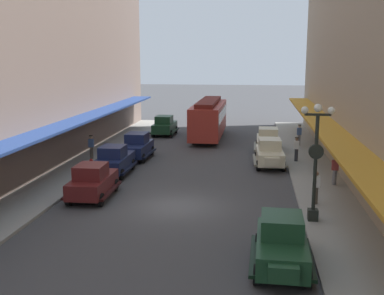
{
  "coord_description": "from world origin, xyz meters",
  "views": [
    {
      "loc": [
        3.74,
        -22.09,
        7.3
      ],
      "look_at": [
        0.0,
        6.0,
        1.8
      ],
      "focal_mm": 44.3,
      "sensor_mm": 36.0,
      "label": 1
    }
  ],
  "objects_px": {
    "pedestrian_1": "(335,170)",
    "pedestrian_0": "(296,149)",
    "lamp_post_with_clock": "(316,158)",
    "fire_hydrant": "(91,165)",
    "streetcar": "(209,117)",
    "parked_car_5": "(282,242)",
    "parked_car_3": "(136,146)",
    "parked_car_1": "(114,159)",
    "parked_car_4": "(270,153)",
    "parked_car_0": "(165,125)",
    "parked_car_6": "(268,140)",
    "pedestrian_3": "(316,187)",
    "parked_car_2": "(93,180)",
    "pedestrian_2": "(91,147)",
    "pedestrian_4": "(299,135)"
  },
  "relations": [
    {
      "from": "parked_car_0",
      "to": "parked_car_3",
      "type": "xyz_separation_m",
      "value": [
        -0.07,
        -10.42,
        0.0
      ]
    },
    {
      "from": "streetcar",
      "to": "pedestrian_3",
      "type": "relative_size",
      "value": 5.86
    },
    {
      "from": "parked_car_3",
      "to": "pedestrian_4",
      "type": "distance_m",
      "value": 13.47
    },
    {
      "from": "parked_car_3",
      "to": "parked_car_0",
      "type": "bearing_deg",
      "value": 89.63
    },
    {
      "from": "parked_car_2",
      "to": "parked_car_4",
      "type": "relative_size",
      "value": 1.0
    },
    {
      "from": "parked_car_0",
      "to": "pedestrian_2",
      "type": "distance_m",
      "value": 11.93
    },
    {
      "from": "parked_car_6",
      "to": "pedestrian_0",
      "type": "height_order",
      "value": "parked_car_6"
    },
    {
      "from": "fire_hydrant",
      "to": "pedestrian_4",
      "type": "distance_m",
      "value": 17.5
    },
    {
      "from": "parked_car_5",
      "to": "pedestrian_1",
      "type": "relative_size",
      "value": 2.61
    },
    {
      "from": "parked_car_2",
      "to": "pedestrian_3",
      "type": "height_order",
      "value": "parked_car_2"
    },
    {
      "from": "pedestrian_2",
      "to": "parked_car_5",
      "type": "bearing_deg",
      "value": -51.73
    },
    {
      "from": "streetcar",
      "to": "pedestrian_0",
      "type": "bearing_deg",
      "value": -52.64
    },
    {
      "from": "parked_car_1",
      "to": "fire_hydrant",
      "type": "distance_m",
      "value": 1.51
    },
    {
      "from": "lamp_post_with_clock",
      "to": "parked_car_5",
      "type": "bearing_deg",
      "value": -109.0
    },
    {
      "from": "parked_car_5",
      "to": "pedestrian_0",
      "type": "bearing_deg",
      "value": 83.62
    },
    {
      "from": "parked_car_4",
      "to": "pedestrian_3",
      "type": "distance_m",
      "value": 8.73
    },
    {
      "from": "lamp_post_with_clock",
      "to": "fire_hydrant",
      "type": "height_order",
      "value": "lamp_post_with_clock"
    },
    {
      "from": "parked_car_2",
      "to": "lamp_post_with_clock",
      "type": "distance_m",
      "value": 11.36
    },
    {
      "from": "parked_car_0",
      "to": "pedestrian_0",
      "type": "bearing_deg",
      "value": -42.83
    },
    {
      "from": "parked_car_6",
      "to": "streetcar",
      "type": "distance_m",
      "value": 7.55
    },
    {
      "from": "parked_car_1",
      "to": "fire_hydrant",
      "type": "xyz_separation_m",
      "value": [
        -1.45,
        -0.08,
        -0.38
      ]
    },
    {
      "from": "streetcar",
      "to": "pedestrian_0",
      "type": "xyz_separation_m",
      "value": [
        6.98,
        -9.14,
        -0.89
      ]
    },
    {
      "from": "parked_car_5",
      "to": "parked_car_4",
      "type": "bearing_deg",
      "value": 89.89
    },
    {
      "from": "parked_car_1",
      "to": "parked_car_4",
      "type": "xyz_separation_m",
      "value": [
        9.7,
        3.48,
        0.0
      ]
    },
    {
      "from": "parked_car_0",
      "to": "pedestrian_3",
      "type": "distance_m",
      "value": 23.07
    },
    {
      "from": "parked_car_5",
      "to": "pedestrian_4",
      "type": "xyz_separation_m",
      "value": [
        2.59,
        22.94,
        0.07
      ]
    },
    {
      "from": "fire_hydrant",
      "to": "pedestrian_1",
      "type": "bearing_deg",
      "value": -4.71
    },
    {
      "from": "pedestrian_1",
      "to": "parked_car_2",
      "type": "bearing_deg",
      "value": -163.59
    },
    {
      "from": "parked_car_4",
      "to": "pedestrian_1",
      "type": "bearing_deg",
      "value": -53.87
    },
    {
      "from": "parked_car_6",
      "to": "fire_hydrant",
      "type": "distance_m",
      "value": 14.0
    },
    {
      "from": "parked_car_3",
      "to": "lamp_post_with_clock",
      "type": "distance_m",
      "value": 16.5
    },
    {
      "from": "parked_car_6",
      "to": "lamp_post_with_clock",
      "type": "xyz_separation_m",
      "value": [
        1.59,
        -15.8,
        2.04
      ]
    },
    {
      "from": "pedestrian_1",
      "to": "pedestrian_2",
      "type": "xyz_separation_m",
      "value": [
        -15.89,
        4.82,
        0.02
      ]
    },
    {
      "from": "pedestrian_1",
      "to": "pedestrian_0",
      "type": "bearing_deg",
      "value": 105.29
    },
    {
      "from": "parked_car_0",
      "to": "parked_car_6",
      "type": "xyz_separation_m",
      "value": [
        9.38,
        -6.72,
        0.0
      ]
    },
    {
      "from": "streetcar",
      "to": "lamp_post_with_clock",
      "type": "height_order",
      "value": "lamp_post_with_clock"
    },
    {
      "from": "pedestrian_2",
      "to": "pedestrian_3",
      "type": "height_order",
      "value": "pedestrian_2"
    },
    {
      "from": "parked_car_0",
      "to": "pedestrian_1",
      "type": "distance_m",
      "value": 20.8
    },
    {
      "from": "streetcar",
      "to": "pedestrian_0",
      "type": "distance_m",
      "value": 11.53
    },
    {
      "from": "parked_car_0",
      "to": "lamp_post_with_clock",
      "type": "distance_m",
      "value": 25.12
    },
    {
      "from": "parked_car_4",
      "to": "streetcar",
      "type": "height_order",
      "value": "streetcar"
    },
    {
      "from": "pedestrian_1",
      "to": "pedestrian_3",
      "type": "height_order",
      "value": "same"
    },
    {
      "from": "parked_car_2",
      "to": "pedestrian_0",
      "type": "distance_m",
      "value": 14.81
    },
    {
      "from": "parked_car_6",
      "to": "pedestrian_4",
      "type": "bearing_deg",
      "value": 43.5
    },
    {
      "from": "parked_car_4",
      "to": "lamp_post_with_clock",
      "type": "xyz_separation_m",
      "value": [
        1.59,
        -10.93,
        2.04
      ]
    },
    {
      "from": "parked_car_1",
      "to": "pedestrian_1",
      "type": "relative_size",
      "value": 2.61
    },
    {
      "from": "parked_car_0",
      "to": "parked_car_2",
      "type": "distance_m",
      "value": 20.12
    },
    {
      "from": "parked_car_3",
      "to": "parked_car_1",
      "type": "bearing_deg",
      "value": -93.29
    },
    {
      "from": "parked_car_0",
      "to": "pedestrian_4",
      "type": "height_order",
      "value": "parked_car_0"
    },
    {
      "from": "parked_car_6",
      "to": "pedestrian_1",
      "type": "relative_size",
      "value": 2.6
    }
  ]
}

